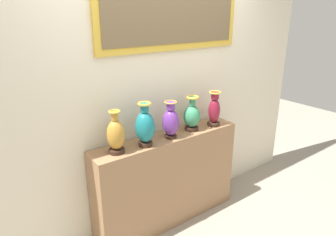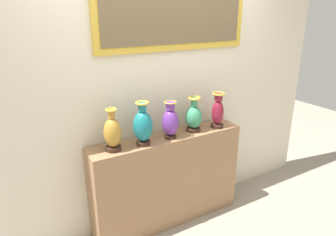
{
  "view_description": "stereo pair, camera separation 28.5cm",
  "coord_description": "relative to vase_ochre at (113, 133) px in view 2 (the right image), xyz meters",
  "views": [
    {
      "loc": [
        -1.61,
        -2.16,
        2.1
      ],
      "look_at": [
        0.0,
        0.0,
        1.15
      ],
      "focal_mm": 32.5,
      "sensor_mm": 36.0,
      "label": 1
    },
    {
      "loc": [
        -1.37,
        -2.32,
        2.1
      ],
      "look_at": [
        0.0,
        0.0,
        1.15
      ],
      "focal_mm": 32.5,
      "sensor_mm": 36.0,
      "label": 2
    }
  ],
  "objects": [
    {
      "name": "vase_burgundy",
      "position": [
        1.12,
        -0.03,
        0.01
      ],
      "size": [
        0.13,
        0.13,
        0.37
      ],
      "color": "#382319",
      "rests_on": "display_shelf"
    },
    {
      "name": "back_wall",
      "position": [
        0.57,
        0.23,
        0.37
      ],
      "size": [
        4.1,
        0.14,
        2.95
      ],
      "color": "beige",
      "rests_on": "ground_plane"
    },
    {
      "name": "vase_jade",
      "position": [
        0.85,
        0.01,
        -0.01
      ],
      "size": [
        0.17,
        0.17,
        0.35
      ],
      "color": "#382319",
      "rests_on": "display_shelf"
    },
    {
      "name": "display_shelf",
      "position": [
        0.56,
        0.03,
        -0.64
      ],
      "size": [
        1.57,
        0.3,
        0.96
      ],
      "primitive_type": "cube",
      "color": "#99704C",
      "rests_on": "ground_plane"
    },
    {
      "name": "ground_plane",
      "position": [
        0.56,
        0.03,
        -1.12
      ],
      "size": [
        10.1,
        10.1,
        0.0
      ],
      "primitive_type": "plane",
      "color": "gray"
    },
    {
      "name": "vase_violet",
      "position": [
        0.56,
        -0.02,
        0.0
      ],
      "size": [
        0.16,
        0.16,
        0.36
      ],
      "color": "#382319",
      "rests_on": "display_shelf"
    },
    {
      "name": "vase_ochre",
      "position": [
        0.0,
        0.0,
        0.0
      ],
      "size": [
        0.15,
        0.15,
        0.38
      ],
      "color": "#382319",
      "rests_on": "display_shelf"
    },
    {
      "name": "vase_teal",
      "position": [
        0.27,
        -0.03,
        0.02
      ],
      "size": [
        0.18,
        0.18,
        0.4
      ],
      "color": "#382319",
      "rests_on": "display_shelf"
    }
  ]
}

